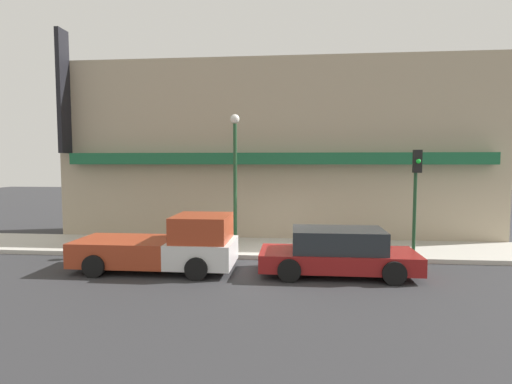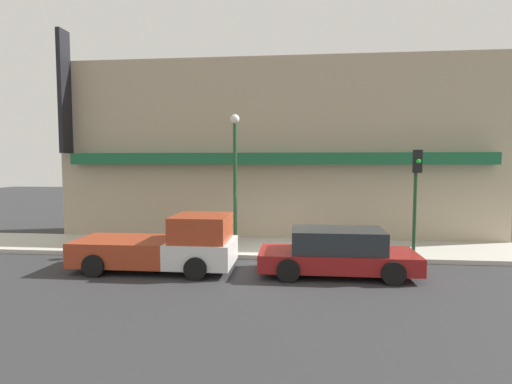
{
  "view_description": "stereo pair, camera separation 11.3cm",
  "coord_description": "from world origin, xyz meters",
  "views": [
    {
      "loc": [
        0.83,
        -14.15,
        3.53
      ],
      "look_at": [
        -0.63,
        1.35,
        2.36
      ],
      "focal_mm": 28.0,
      "sensor_mm": 36.0,
      "label": 1
    },
    {
      "loc": [
        0.95,
        -14.14,
        3.53
      ],
      "look_at": [
        -0.63,
        1.35,
        2.36
      ],
      "focal_mm": 28.0,
      "sensor_mm": 36.0,
      "label": 2
    }
  ],
  "objects": [
    {
      "name": "street_lamp",
      "position": [
        -1.44,
        1.22,
        3.45
      ],
      "size": [
        0.36,
        0.36,
        5.21
      ],
      "color": "#1E4728",
      "rests_on": "sidewalk"
    },
    {
      "name": "pickup_truck",
      "position": [
        -3.28,
        -1.63,
        0.8
      ],
      "size": [
        5.17,
        2.25,
        1.83
      ],
      "rotation": [
        0.0,
        0.0,
        0.03
      ],
      "color": "silver",
      "rests_on": "ground"
    },
    {
      "name": "parked_car",
      "position": [
        2.23,
        -1.63,
        0.71
      ],
      "size": [
        4.85,
        2.11,
        1.45
      ],
      "rotation": [
        0.0,
        0.0,
        -0.03
      ],
      "color": "maroon",
      "rests_on": "ground"
    },
    {
      "name": "fire_hydrant",
      "position": [
        -3.33,
        0.94,
        0.46
      ],
      "size": [
        0.18,
        0.18,
        0.59
      ],
      "color": "yellow",
      "rests_on": "sidewalk"
    },
    {
      "name": "traffic_light",
      "position": [
        5.14,
        0.37,
        2.77
      ],
      "size": [
        0.28,
        0.42,
        3.8
      ],
      "color": "#1E4728",
      "rests_on": "sidewalk"
    },
    {
      "name": "building",
      "position": [
        -0.02,
        4.85,
        4.06
      ],
      "size": [
        19.8,
        3.8,
        9.37
      ],
      "color": "tan",
      "rests_on": "ground"
    },
    {
      "name": "ground_plane",
      "position": [
        0.0,
        0.0,
        0.0
      ],
      "size": [
        80.0,
        80.0,
        0.0
      ],
      "primitive_type": "plane",
      "color": "#2D2D30"
    },
    {
      "name": "sidewalk",
      "position": [
        0.0,
        1.69,
        0.08
      ],
      "size": [
        36.0,
        3.38,
        0.16
      ],
      "color": "#B7B2A8",
      "rests_on": "ground"
    }
  ]
}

